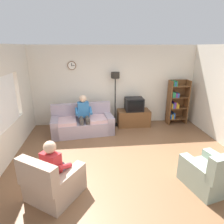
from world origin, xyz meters
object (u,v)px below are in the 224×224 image
at_px(couch, 83,123).
at_px(tv_stand, 133,118).
at_px(bookshelf, 176,102).
at_px(armchair_near_window, 54,183).
at_px(person_in_left_armchair, 55,165).
at_px(person_on_couch, 84,113).
at_px(armchair_near_bookshelf, 210,174).
at_px(tv, 134,104).
at_px(floor_lamp, 115,84).

height_order(couch, tv_stand, couch).
xyz_separation_m(bookshelf, armchair_near_window, (-3.70, -3.30, -0.50)).
relative_size(couch, person_in_left_armchair, 1.78).
xyz_separation_m(tv_stand, person_on_couch, (-1.68, -0.54, 0.42)).
bearing_deg(armchair_near_bookshelf, armchair_near_window, 178.46).
bearing_deg(bookshelf, armchair_near_window, -138.30).
bearing_deg(tv_stand, bookshelf, 2.72).
height_order(couch, bookshelf, bookshelf).
bearing_deg(tv, couch, -166.81).
bearing_deg(couch, armchair_near_window, -98.70).
bearing_deg(armchair_near_bookshelf, tv, 103.73).
bearing_deg(floor_lamp, tv_stand, -8.90).
distance_m(tv_stand, tv, 0.50).
bearing_deg(armchair_near_window, person_on_couch, 79.69).
height_order(tv_stand, bookshelf, bookshelf).
bearing_deg(floor_lamp, bookshelf, -0.70).
relative_size(tv_stand, tv, 1.83).
bearing_deg(floor_lamp, tv, -11.04).
bearing_deg(tv_stand, tv, -90.00).
distance_m(tv, armchair_near_window, 3.90).
bearing_deg(couch, tv, 13.19).
xyz_separation_m(tv, armchair_near_bookshelf, (0.80, -3.28, -0.49)).
xyz_separation_m(armchair_near_bookshelf, person_in_left_armchair, (-2.92, 0.15, 0.32)).
xyz_separation_m(armchair_near_window, armchair_near_bookshelf, (2.97, -0.08, 0.00)).
distance_m(couch, armchair_near_bookshelf, 3.84).
height_order(armchair_near_window, person_on_couch, person_on_couch).
distance_m(armchair_near_bookshelf, person_on_couch, 3.74).
xyz_separation_m(couch, person_on_couch, (0.06, -0.11, 0.39)).
relative_size(couch, floor_lamp, 1.08).
relative_size(tv_stand, floor_lamp, 0.59).
distance_m(tv, person_on_couch, 1.76).
bearing_deg(floor_lamp, person_in_left_armchair, -114.60).
bearing_deg(person_on_couch, tv, 17.11).
bearing_deg(armchair_near_bookshelf, tv_stand, 103.63).
xyz_separation_m(tv, person_on_couch, (-1.68, -0.52, -0.08)).
bearing_deg(tv, person_in_left_armchair, -124.15).
relative_size(bookshelf, armchair_near_window, 1.32).
bearing_deg(armchair_near_bookshelf, floor_lamp, 112.84).
xyz_separation_m(couch, floor_lamp, (1.11, 0.53, 1.14)).
bearing_deg(person_in_left_armchair, tv_stand, 56.06).
bearing_deg(armchair_near_bookshelf, person_on_couch, 131.96).
height_order(floor_lamp, person_on_couch, floor_lamp).
bearing_deg(tv_stand, couch, -166.05).
bearing_deg(tv_stand, armchair_near_window, -123.94).
xyz_separation_m(couch, bookshelf, (3.27, 0.51, 0.48)).
height_order(couch, floor_lamp, floor_lamp).
distance_m(couch, person_on_couch, 0.41).
bearing_deg(tv, person_on_couch, -162.89).
relative_size(tv_stand, person_in_left_armchair, 0.98).
bearing_deg(bookshelf, armchair_near_bookshelf, -102.18).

